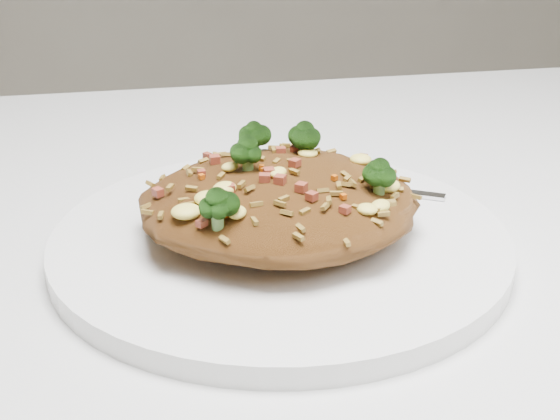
{
  "coord_description": "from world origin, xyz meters",
  "views": [
    {
      "loc": [
        -0.11,
        -0.45,
        0.98
      ],
      "look_at": [
        -0.02,
        -0.01,
        0.78
      ],
      "focal_mm": 50.0,
      "sensor_mm": 36.0,
      "label": 1
    }
  ],
  "objects_px": {
    "dining_table": "(305,357)",
    "fried_rice": "(280,191)",
    "plate": "(280,241)",
    "fork": "(343,185)"
  },
  "relations": [
    {
      "from": "plate",
      "to": "fried_rice",
      "type": "distance_m",
      "value": 0.03
    },
    {
      "from": "fried_rice",
      "to": "dining_table",
      "type": "bearing_deg",
      "value": 19.77
    },
    {
      "from": "fried_rice",
      "to": "fork",
      "type": "height_order",
      "value": "fried_rice"
    },
    {
      "from": "dining_table",
      "to": "fried_rice",
      "type": "bearing_deg",
      "value": -160.23
    },
    {
      "from": "fried_rice",
      "to": "plate",
      "type": "bearing_deg",
      "value": -107.79
    },
    {
      "from": "plate",
      "to": "fried_rice",
      "type": "xyz_separation_m",
      "value": [
        0.0,
        0.0,
        0.03
      ]
    },
    {
      "from": "dining_table",
      "to": "fried_rice",
      "type": "distance_m",
      "value": 0.13
    },
    {
      "from": "dining_table",
      "to": "fried_rice",
      "type": "relative_size",
      "value": 6.87
    },
    {
      "from": "dining_table",
      "to": "plate",
      "type": "relative_size",
      "value": 4.11
    },
    {
      "from": "fried_rice",
      "to": "fork",
      "type": "xyz_separation_m",
      "value": [
        0.06,
        0.06,
        -0.03
      ]
    }
  ]
}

